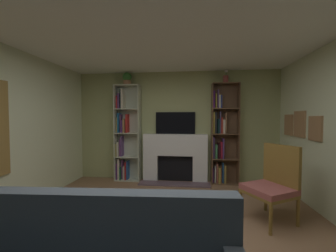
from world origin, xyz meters
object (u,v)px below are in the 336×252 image
bookshelf_right (222,137)px  coffee_table (125,232)px  armchair (273,183)px  bookshelf_left (125,135)px  potted_plant (127,79)px  fireplace (175,157)px  vase_with_flowers (226,78)px  tv (175,123)px

bookshelf_right → coffee_table: 3.22m
armchair → bookshelf_left: bearing=148.8°
bookshelf_left → bookshelf_right: bearing=0.1°
potted_plant → coffee_table: 3.58m
coffee_table → bookshelf_left: bearing=108.1°
fireplace → vase_with_flowers: size_ratio=5.38×
bookshelf_right → coffee_table: bearing=-115.0°
potted_plant → vase_with_flowers: 2.27m
bookshelf_left → vase_with_flowers: (2.33, -0.05, 1.29)m
fireplace → tv: size_ratio=1.71×
fireplace → coffee_table: size_ratio=2.01×
bookshelf_left → vase_with_flowers: 2.67m
tv → bookshelf_right: bearing=-3.7°
tv → vase_with_flowers: size_ratio=3.14×
armchair → coffee_table: armchair is taller
fireplace → vase_with_flowers: (1.13, -0.04, 1.79)m
bookshelf_left → armchair: size_ratio=2.07×
bookshelf_right → vase_with_flowers: bearing=-36.9°
tv → bookshelf_left: bookshelf_left is taller
tv → armchair: tv is taller
potted_plant → vase_with_flowers: bearing=-0.0°
bookshelf_left → coffee_table: 3.09m
potted_plant → armchair: size_ratio=0.27×
bookshelf_right → potted_plant: bearing=-178.7°
fireplace → armchair: (1.55, -1.66, -0.04)m
potted_plant → vase_with_flowers: (2.27, -0.00, -0.04)m
fireplace → potted_plant: 2.15m
fireplace → vase_with_flowers: bearing=-2.2°
fireplace → bookshelf_left: 1.30m
coffee_table → armchair: bearing=33.0°
bookshelf_left → vase_with_flowers: bearing=-1.2°
tv → potted_plant: (-1.13, -0.12, 1.04)m
bookshelf_left → bookshelf_right: 2.27m
bookshelf_left → armchair: (2.75, -1.67, -0.54)m
fireplace → armchair: bearing=-47.0°
fireplace → bookshelf_right: bearing=0.4°
tv → bookshelf_left: size_ratio=0.41×
vase_with_flowers → bookshelf_right: bearing=143.1°
tv → bookshelf_left: bearing=-176.6°
tv → coffee_table: 3.10m
coffee_table → potted_plant: bearing=107.1°
tv → coffee_table: tv is taller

